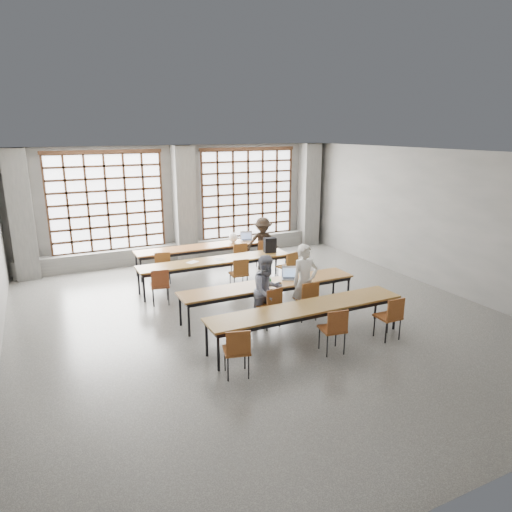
{
  "coord_description": "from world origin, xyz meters",
  "views": [
    {
      "loc": [
        -4.09,
        -8.27,
        3.96
      ],
      "look_at": [
        0.11,
        0.4,
        1.27
      ],
      "focal_mm": 32.0,
      "sensor_mm": 36.0,
      "label": 1
    }
  ],
  "objects": [
    {
      "name": "desk_row_b",
      "position": [
        -0.13,
        2.29,
        0.66
      ],
      "size": [
        4.0,
        0.7,
        0.73
      ],
      "color": "brown",
      "rests_on": "floor"
    },
    {
      "name": "paper_sheet_c",
      "position": [
        -0.03,
        2.29,
        0.73
      ],
      "size": [
        0.3,
        0.22,
        0.0
      ],
      "primitive_type": "cube",
      "rotation": [
        0.0,
        0.0,
        -0.03
      ],
      "color": "silver",
      "rests_on": "desk_row_b"
    },
    {
      "name": "window_left",
      "position": [
        -2.25,
        5.42,
        1.9
      ],
      "size": [
        3.32,
        0.12,
        3.0
      ],
      "color": "white",
      "rests_on": "wall_back"
    },
    {
      "name": "chair_near_mid",
      "position": [
        0.48,
        -2.09,
        0.54
      ],
      "size": [
        0.48,
        0.48,
        0.88
      ],
      "color": "brown",
      "rests_on": "floor"
    },
    {
      "name": "green_box",
      "position": [
        0.2,
        0.12,
        0.78
      ],
      "size": [
        0.26,
        0.12,
        0.09
      ],
      "primitive_type": "cube",
      "rotation": [
        0.0,
        0.0,
        -0.13
      ],
      "color": "#2E8F43",
      "rests_on": "desk_row_c"
    },
    {
      "name": "wall_back",
      "position": [
        0.0,
        5.5,
        1.75
      ],
      "size": [
        10.0,
        0.0,
        10.0
      ],
      "primitive_type": "plane",
      "rotation": [
        1.57,
        0.0,
        0.0
      ],
      "color": "#5B5B58",
      "rests_on": "floor"
    },
    {
      "name": "column_right",
      "position": [
        4.5,
        5.22,
        1.75
      ],
      "size": [
        0.6,
        0.55,
        3.5
      ],
      "primitive_type": "cube",
      "color": "#565654",
      "rests_on": "floor"
    },
    {
      "name": "student_female",
      "position": [
        -0.05,
        -0.46,
        0.76
      ],
      "size": [
        0.83,
        0.7,
        1.52
      ],
      "primitive_type": "imported",
      "rotation": [
        0.0,
        0.0,
        0.18
      ],
      "color": "#181F49",
      "rests_on": "floor"
    },
    {
      "name": "laptop_back",
      "position": [
        1.49,
        3.89,
        0.79
      ],
      "size": [
        0.42,
        0.38,
        0.26
      ],
      "color": "silver",
      "rests_on": "desk_row_a"
    },
    {
      "name": "column_mid",
      "position": [
        0.0,
        5.22,
        1.75
      ],
      "size": [
        0.6,
        0.55,
        3.5
      ],
      "primitive_type": "cube",
      "color": "#565654",
      "rests_on": "floor"
    },
    {
      "name": "desk_row_d",
      "position": [
        0.29,
        -1.46,
        0.66
      ],
      "size": [
        4.0,
        0.7,
        0.73
      ],
      "color": "brown",
      "rests_on": "floor"
    },
    {
      "name": "chair_near_left",
      "position": [
        -1.43,
        -2.09,
        0.54
      ],
      "size": [
        0.51,
        0.51,
        0.88
      ],
      "color": "brown",
      "rests_on": "floor"
    },
    {
      "name": "phone",
      "position": [
        0.43,
        -0.06,
        0.74
      ],
      "size": [
        0.14,
        0.08,
        0.01
      ],
      "primitive_type": "cube",
      "rotation": [
        0.0,
        0.0,
        0.16
      ],
      "color": "black",
      "rests_on": "desk_row_c"
    },
    {
      "name": "column_left",
      "position": [
        -4.5,
        5.22,
        1.75
      ],
      "size": [
        0.6,
        0.55,
        3.5
      ],
      "primitive_type": "cube",
      "color": "#565654",
      "rests_on": "floor"
    },
    {
      "name": "laptop_front",
      "position": [
        0.83,
        0.15,
        0.79
      ],
      "size": [
        0.46,
        0.44,
        0.26
      ],
      "color": "#ACACB1",
      "rests_on": "desk_row_c"
    },
    {
      "name": "desk_row_c",
      "position": [
        0.25,
        0.04,
        0.66
      ],
      "size": [
        4.0,
        0.7,
        0.73
      ],
      "color": "brown",
      "rests_on": "floor"
    },
    {
      "name": "wall_front",
      "position": [
        0.0,
        -5.5,
        1.75
      ],
      "size": [
        10.0,
        0.0,
        10.0
      ],
      "primitive_type": "plane",
      "rotation": [
        -1.57,
        0.0,
        0.0
      ],
      "color": "#5B5B58",
      "rests_on": "floor"
    },
    {
      "name": "backpack",
      "position": [
        1.47,
        2.34,
        0.93
      ],
      "size": [
        0.35,
        0.25,
        0.4
      ],
      "primitive_type": "cube",
      "rotation": [
        0.0,
        0.0,
        -0.16
      ],
      "color": "black",
      "rests_on": "desk_row_b"
    },
    {
      "name": "chair_near_right",
      "position": [
        1.79,
        -2.09,
        0.54
      ],
      "size": [
        0.42,
        0.43,
        0.88
      ],
      "color": "brown",
      "rests_on": "floor"
    },
    {
      "name": "mouse",
      "position": [
        1.2,
        0.02,
        0.75
      ],
      "size": [
        0.11,
        0.08,
        0.04
      ],
      "primitive_type": "ellipsoid",
      "rotation": [
        0.0,
        0.0,
        -0.2
      ],
      "color": "white",
      "rests_on": "desk_row_c"
    },
    {
      "name": "desk_row_a",
      "position": [
        0.13,
        3.78,
        0.66
      ],
      "size": [
        4.0,
        0.7,
        0.73
      ],
      "color": "brown",
      "rests_on": "floor"
    },
    {
      "name": "student_male",
      "position": [
        0.85,
        -0.46,
        0.82
      ],
      "size": [
        0.62,
        0.42,
        1.64
      ],
      "primitive_type": "imported",
      "rotation": [
        0.0,
        0.0,
        -0.05
      ],
      "color": "silver",
      "rests_on": "floor"
    },
    {
      "name": "sill_ledge",
      "position": [
        0.0,
        5.3,
        0.25
      ],
      "size": [
        9.8,
        0.35,
        0.5
      ],
      "primitive_type": "cube",
      "color": "#565654",
      "rests_on": "floor"
    },
    {
      "name": "chair_mid_left",
      "position": [
        -1.74,
        1.66,
        0.54
      ],
      "size": [
        0.49,
        0.49,
        0.88
      ],
      "color": "maroon",
      "rests_on": "floor"
    },
    {
      "name": "chair_front_right",
      "position": [
        0.85,
        -0.59,
        0.54
      ],
      "size": [
        0.45,
        0.45,
        0.88
      ],
      "color": "brown",
      "rests_on": "floor"
    },
    {
      "name": "paper_sheet_a",
      "position": [
        -0.73,
        2.34,
        0.73
      ],
      "size": [
        0.36,
        0.33,
        0.0
      ],
      "primitive_type": "cube",
      "rotation": [
        0.0,
        0.0,
        0.52
      ],
      "color": "white",
      "rests_on": "desk_row_b"
    },
    {
      "name": "chair_back_right",
      "position": [
        1.71,
        3.15,
        0.54
      ],
      "size": [
        0.51,
        0.51,
        0.88
      ],
      "color": "brown",
      "rests_on": "floor"
    },
    {
      "name": "chair_mid_right",
      "position": [
        1.69,
        1.66,
        0.54
      ],
      "size": [
        0.5,
        0.51,
        0.88
      ],
      "color": "brown",
      "rests_on": "floor"
    },
    {
      "name": "red_pouch",
      "position": [
        -1.41,
        -2.01,
        0.5
      ],
      "size": [
        0.21,
        0.09,
        0.06
      ],
      "primitive_type": "cube",
      "rotation": [
        0.0,
        0.0,
        -0.07
      ],
      "color": "#B51632",
      "rests_on": "chair_near_left"
    },
    {
      "name": "chair_mid_centre",
      "position": [
        0.27,
        1.66,
        0.54
      ],
      "size": [
        0.46,
        0.46,
        0.88
      ],
      "color": "brown",
      "rests_on": "floor"
    },
    {
      "name": "plastic_bag",
      "position": [
        1.03,
        3.83,
        0.87
      ],
      "size": [
        0.32,
        0.29,
        0.29
      ],
      "primitive_type": "ellipsoid",
      "rotation": [
        0.0,
        0.0,
        -0.36
      ],
      "color": "white",
      "rests_on": "desk_row_a"
    },
    {
      "name": "wall_right",
      "position": [
        5.0,
        0.0,
        1.75
      ],
      "size": [
        0.0,
        11.0,
        11.0
      ],
      "primitive_type": "plane",
      "rotation": [
        1.57,
        0.0,
        -1.57
      ],
      "color": "#5B5B58",
      "rests_on": "floor"
    },
    {
      "name": "chair_back_mid",
      "position": [
        0.92,
        3.15,
        0.54
      ],
      "size": [
        0.47,
        0.47,
        0.88
      ],
      "color": "brown",
      "rests_on": "floor"
    },
    {
      "name": "chair_front_left",
      "position": [
        -0.03,
        -0.58,
        0.54
      ],
      "size": [
        0.5,
        0.5,
        0.88
      ],
      "color": "brown",
      "rests_on": "floor"
    },
    {
      "name": "ceiling",
      "position": [
        0.0,
        0.0,
        3.5
      ],
      "size": [
        11.0,
        11.0,
        0.0
      ],
      "primitive_type": "plane",
      "rotation": [
        3.14,
        0.0,
        0.0
      ],
      "color": "silver",
      "rests_on": "floor"
    },
    {
      "name": "window_right",
      "position": [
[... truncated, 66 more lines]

